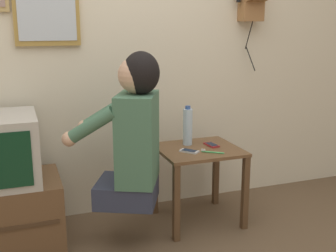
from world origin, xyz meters
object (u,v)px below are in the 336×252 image
object	(u,v)px
person	(133,132)
cell_phone_held	(189,151)
water_bottle	(188,126)
cell_phone_spare	(212,145)
toothbrush	(211,152)

from	to	relation	value
person	cell_phone_held	bearing A→B (deg)	-49.51
cell_phone_held	water_bottle	world-z (taller)	water_bottle
person	cell_phone_held	world-z (taller)	person
cell_phone_spare	toothbrush	bearing A→B (deg)	-123.42
person	cell_phone_spare	world-z (taller)	person
cell_phone_held	cell_phone_spare	xyz separation A→B (m)	(0.20, 0.09, 0.00)
cell_phone_spare	water_bottle	xyz separation A→B (m)	(-0.15, 0.09, 0.13)
toothbrush	water_bottle	bearing A→B (deg)	52.53
cell_phone_spare	toothbrush	size ratio (longest dim) A/B	1.00
water_bottle	toothbrush	world-z (taller)	water_bottle
person	cell_phone_spare	xyz separation A→B (m)	(0.62, 0.20, -0.19)
water_bottle	toothbrush	size ratio (longest dim) A/B	2.15
water_bottle	cell_phone_spare	bearing A→B (deg)	-30.40
person	water_bottle	size ratio (longest dim) A/B	3.35
cell_phone_held	toothbrush	bearing A→B (deg)	-67.55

